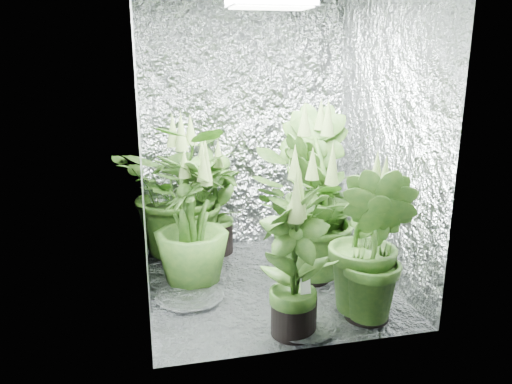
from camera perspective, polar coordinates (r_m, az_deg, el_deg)
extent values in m
plane|color=silver|center=(3.48, 1.44, -10.41)|extent=(1.60, 1.60, 0.00)
cube|color=silver|center=(3.94, -1.34, 7.94)|extent=(1.60, 0.02, 2.00)
cube|color=silver|center=(2.42, 6.27, 2.90)|extent=(1.60, 0.02, 2.00)
cube|color=silver|center=(3.08, -13.10, 5.33)|extent=(0.02, 1.60, 2.00)
cube|color=silver|center=(3.46, 14.60, 6.34)|extent=(0.02, 1.60, 2.00)
cube|color=gray|center=(3.14, 1.68, 21.13)|extent=(0.50, 0.30, 0.08)
cube|color=white|center=(3.14, 1.68, 20.31)|extent=(0.46, 0.26, 0.01)
cylinder|color=black|center=(3.93, -8.30, -5.24)|extent=(0.31, 0.31, 0.27)
cylinder|color=#3F2410|center=(3.89, -8.37, -3.56)|extent=(0.28, 0.28, 0.03)
imported|color=#1F4617|center=(3.81, -8.54, 0.50)|extent=(1.17, 1.17, 1.02)
cone|color=#567E38|center=(3.72, -8.82, 7.16)|extent=(0.10, 0.10, 0.27)
cylinder|color=black|center=(3.97, -4.57, -5.25)|extent=(0.26, 0.26, 0.24)
cylinder|color=#3F2410|center=(3.93, -4.60, -3.85)|extent=(0.24, 0.24, 0.03)
imported|color=#1F4617|center=(3.86, -4.68, -0.60)|extent=(0.63, 0.63, 0.85)
cone|color=#567E38|center=(3.77, -4.80, 4.77)|extent=(0.08, 0.08, 0.24)
cylinder|color=black|center=(3.78, 6.33, -6.15)|extent=(0.30, 0.30, 0.27)
cylinder|color=#3F2410|center=(3.73, 6.39, -4.46)|extent=(0.27, 0.27, 0.03)
imported|color=#1F4617|center=(3.63, 6.55, 0.70)|extent=(0.83, 0.83, 1.14)
cone|color=#567E38|center=(3.53, 6.81, 8.62)|extent=(0.10, 0.10, 0.27)
cylinder|color=black|center=(3.44, -7.26, -8.81)|extent=(0.26, 0.26, 0.23)
cylinder|color=#3F2410|center=(3.40, -7.32, -7.29)|extent=(0.24, 0.24, 0.03)
imported|color=#1F4617|center=(3.30, -7.47, -3.16)|extent=(0.70, 0.70, 0.89)
cone|color=#567E38|center=(3.20, -7.72, 3.45)|extent=(0.08, 0.08, 0.23)
cylinder|color=black|center=(3.52, 6.16, -7.98)|extent=(0.28, 0.28, 0.25)
cylinder|color=#3F2410|center=(3.47, 6.22, -6.30)|extent=(0.26, 0.26, 0.03)
imported|color=#1F4617|center=(3.39, 6.33, -2.67)|extent=(0.81, 0.81, 0.88)
cone|color=#567E38|center=(3.29, 6.53, 3.58)|extent=(0.09, 0.09, 0.25)
cylinder|color=black|center=(2.88, 4.33, -13.84)|extent=(0.26, 0.26, 0.23)
cylinder|color=#3F2410|center=(2.83, 4.37, -12.09)|extent=(0.24, 0.24, 0.03)
imported|color=#1F4617|center=(2.73, 4.48, -7.54)|extent=(0.63, 0.63, 0.86)
cone|color=#567E38|center=(2.60, 4.65, 0.09)|extent=(0.08, 0.08, 0.23)
cylinder|color=black|center=(3.10, 12.59, -11.88)|extent=(0.26, 0.26, 0.24)
cylinder|color=#3F2410|center=(3.05, 12.70, -10.17)|extent=(0.24, 0.24, 0.03)
imported|color=#1F4617|center=(2.95, 13.02, -5.42)|extent=(0.70, 0.70, 0.93)
cone|color=#567E38|center=(2.83, 13.52, 2.29)|extent=(0.08, 0.08, 0.24)
cylinder|color=black|center=(4.13, 8.09, -5.67)|extent=(0.14, 0.14, 0.08)
cylinder|color=black|center=(4.07, 8.18, -3.57)|extent=(0.12, 0.12, 0.10)
cylinder|color=#4C4C51|center=(4.04, 7.47, -3.69)|extent=(0.08, 0.30, 0.30)
torus|color=#4C4C51|center=(4.04, 7.47, -3.69)|extent=(0.08, 0.31, 0.31)
cube|color=white|center=(2.79, 5.67, -10.64)|extent=(0.06, 0.03, 0.09)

